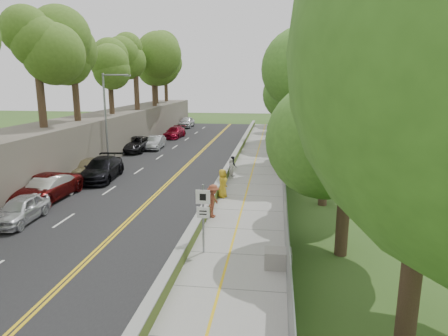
{
  "coord_description": "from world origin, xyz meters",
  "views": [
    {
      "loc": [
        4.1,
        -19.14,
        7.55
      ],
      "look_at": [
        0.5,
        8.0,
        1.4
      ],
      "focal_mm": 32.0,
      "sensor_mm": 36.0,
      "label": 1
    }
  ],
  "objects_px": {
    "car_1": "(47,189)",
    "construction_barrel": "(278,148)",
    "concrete_block": "(278,259)",
    "painter_0": "(223,183)",
    "streetlight": "(108,113)",
    "person_far": "(277,137)",
    "signpost": "(203,211)",
    "car_2": "(44,188)",
    "car_0": "(20,210)"
  },
  "relations": [
    {
      "from": "car_0",
      "to": "car_1",
      "type": "relative_size",
      "value": 0.87
    },
    {
      "from": "concrete_block",
      "to": "car_0",
      "type": "distance_m",
      "value": 14.07
    },
    {
      "from": "painter_0",
      "to": "construction_barrel",
      "type": "bearing_deg",
      "value": 1.2
    },
    {
      "from": "streetlight",
      "to": "person_far",
      "type": "distance_m",
      "value": 20.51
    },
    {
      "from": "car_2",
      "to": "signpost",
      "type": "bearing_deg",
      "value": -28.36
    },
    {
      "from": "car_2",
      "to": "painter_0",
      "type": "distance_m",
      "value": 11.27
    },
    {
      "from": "streetlight",
      "to": "concrete_block",
      "type": "xyz_separation_m",
      "value": [
        14.76,
        -18.0,
        -4.22
      ]
    },
    {
      "from": "construction_barrel",
      "to": "car_2",
      "type": "height_order",
      "value": "car_2"
    },
    {
      "from": "car_2",
      "to": "painter_0",
      "type": "xyz_separation_m",
      "value": [
        11.08,
        2.04,
        0.14
      ]
    },
    {
      "from": "signpost",
      "to": "construction_barrel",
      "type": "bearing_deg",
      "value": 82.65
    },
    {
      "from": "car_2",
      "to": "person_far",
      "type": "xyz_separation_m",
      "value": [
        14.53,
        24.45,
        0.01
      ]
    },
    {
      "from": "signpost",
      "to": "person_far",
      "type": "relative_size",
      "value": 1.94
    },
    {
      "from": "signpost",
      "to": "person_far",
      "type": "height_order",
      "value": "signpost"
    },
    {
      "from": "concrete_block",
      "to": "painter_0",
      "type": "xyz_separation_m",
      "value": [
        -3.55,
        9.41,
        0.56
      ]
    },
    {
      "from": "streetlight",
      "to": "signpost",
      "type": "relative_size",
      "value": 2.58
    },
    {
      "from": "car_0",
      "to": "streetlight",
      "type": "bearing_deg",
      "value": 90.77
    },
    {
      "from": "person_far",
      "to": "car_0",
      "type": "bearing_deg",
      "value": 65.61
    },
    {
      "from": "construction_barrel",
      "to": "painter_0",
      "type": "xyz_separation_m",
      "value": [
        -3.55,
        -16.78,
        0.48
      ]
    },
    {
      "from": "streetlight",
      "to": "person_far",
      "type": "xyz_separation_m",
      "value": [
        14.66,
        13.83,
        -3.79
      ]
    },
    {
      "from": "car_1",
      "to": "person_far",
      "type": "relative_size",
      "value": 2.92
    },
    {
      "from": "signpost",
      "to": "construction_barrel",
      "type": "distance_m",
      "value": 25.46
    },
    {
      "from": "concrete_block",
      "to": "person_far",
      "type": "bearing_deg",
      "value": 90.18
    },
    {
      "from": "signpost",
      "to": "car_0",
      "type": "height_order",
      "value": "signpost"
    },
    {
      "from": "construction_barrel",
      "to": "person_far",
      "type": "height_order",
      "value": "person_far"
    },
    {
      "from": "construction_barrel",
      "to": "car_1",
      "type": "distance_m",
      "value": 23.82
    },
    {
      "from": "construction_barrel",
      "to": "car_1",
      "type": "bearing_deg",
      "value": -126.86
    },
    {
      "from": "car_1",
      "to": "construction_barrel",
      "type": "bearing_deg",
      "value": 55.28
    },
    {
      "from": "streetlight",
      "to": "construction_barrel",
      "type": "distance_m",
      "value": 17.38
    },
    {
      "from": "signpost",
      "to": "construction_barrel",
      "type": "xyz_separation_m",
      "value": [
        3.25,
        25.21,
        -1.46
      ]
    },
    {
      "from": "construction_barrel",
      "to": "person_far",
      "type": "bearing_deg",
      "value": 91.02
    },
    {
      "from": "car_1",
      "to": "person_far",
      "type": "height_order",
      "value": "person_far"
    },
    {
      "from": "streetlight",
      "to": "car_0",
      "type": "bearing_deg",
      "value": -85.53
    },
    {
      "from": "car_1",
      "to": "signpost",
      "type": "bearing_deg",
      "value": -27.0
    },
    {
      "from": "car_0",
      "to": "painter_0",
      "type": "relative_size",
      "value": 2.19
    },
    {
      "from": "painter_0",
      "to": "car_2",
      "type": "bearing_deg",
      "value": 113.58
    },
    {
      "from": "person_far",
      "to": "streetlight",
      "type": "bearing_deg",
      "value": 44.43
    },
    {
      "from": "construction_barrel",
      "to": "person_far",
      "type": "xyz_separation_m",
      "value": [
        -0.1,
        5.63,
        0.35
      ]
    },
    {
      "from": "signpost",
      "to": "car_1",
      "type": "relative_size",
      "value": 0.66
    },
    {
      "from": "car_1",
      "to": "painter_0",
      "type": "height_order",
      "value": "painter_0"
    },
    {
      "from": "person_far",
      "to": "car_2",
      "type": "bearing_deg",
      "value": 60.39
    },
    {
      "from": "concrete_block",
      "to": "car_1",
      "type": "relative_size",
      "value": 0.23
    },
    {
      "from": "signpost",
      "to": "car_0",
      "type": "bearing_deg",
      "value": 166.5
    },
    {
      "from": "streetlight",
      "to": "construction_barrel",
      "type": "bearing_deg",
      "value": 29.03
    },
    {
      "from": "car_2",
      "to": "painter_0",
      "type": "bearing_deg",
      "value": 11.38
    },
    {
      "from": "car_2",
      "to": "person_far",
      "type": "distance_m",
      "value": 28.45
    },
    {
      "from": "car_1",
      "to": "person_far",
      "type": "xyz_separation_m",
      "value": [
        14.19,
        24.69,
        0.04
      ]
    },
    {
      "from": "painter_0",
      "to": "signpost",
      "type": "bearing_deg",
      "value": -164.81
    },
    {
      "from": "painter_0",
      "to": "person_far",
      "type": "relative_size",
      "value": 1.16
    },
    {
      "from": "streetlight",
      "to": "person_far",
      "type": "height_order",
      "value": "streetlight"
    },
    {
      "from": "streetlight",
      "to": "car_2",
      "type": "bearing_deg",
      "value": -89.3
    }
  ]
}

